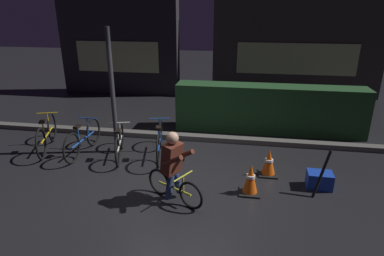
{
  "coord_description": "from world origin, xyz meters",
  "views": [
    {
      "loc": [
        1.17,
        -5.2,
        3.07
      ],
      "look_at": [
        0.2,
        0.6,
        0.9
      ],
      "focal_mm": 30.41,
      "sensor_mm": 36.0,
      "label": 1
    }
  ],
  "objects_px": {
    "parked_bike_center_left": "(120,143)",
    "cyclist": "(174,167)",
    "traffic_cone_far": "(269,163)",
    "blue_crate": "(319,180)",
    "traffic_cone_near": "(250,179)",
    "parked_bike_left_mid": "(83,139)",
    "parked_bike_leftmost": "(47,135)",
    "parked_bike_center_right": "(159,141)",
    "street_post": "(113,93)",
    "closed_umbrella": "(322,174)"
  },
  "relations": [
    {
      "from": "street_post",
      "to": "closed_umbrella",
      "type": "bearing_deg",
      "value": -15.4
    },
    {
      "from": "parked_bike_center_left",
      "to": "blue_crate",
      "type": "xyz_separation_m",
      "value": [
        4.05,
        -0.66,
        -0.17
      ]
    },
    {
      "from": "traffic_cone_near",
      "to": "parked_bike_left_mid",
      "type": "bearing_deg",
      "value": 163.42
    },
    {
      "from": "parked_bike_center_left",
      "to": "parked_bike_center_right",
      "type": "xyz_separation_m",
      "value": [
        0.85,
        0.16,
        0.03
      ]
    },
    {
      "from": "street_post",
      "to": "parked_bike_center_right",
      "type": "distance_m",
      "value": 1.44
    },
    {
      "from": "parked_bike_leftmost",
      "to": "parked_bike_center_left",
      "type": "bearing_deg",
      "value": -112.57
    },
    {
      "from": "traffic_cone_far",
      "to": "blue_crate",
      "type": "bearing_deg",
      "value": -21.3
    },
    {
      "from": "street_post",
      "to": "parked_bike_leftmost",
      "type": "relative_size",
      "value": 1.65
    },
    {
      "from": "parked_bike_center_right",
      "to": "traffic_cone_far",
      "type": "relative_size",
      "value": 3.18
    },
    {
      "from": "parked_bike_center_left",
      "to": "cyclist",
      "type": "relative_size",
      "value": 1.2
    },
    {
      "from": "traffic_cone_far",
      "to": "closed_umbrella",
      "type": "xyz_separation_m",
      "value": [
        0.84,
        -0.6,
        0.15
      ]
    },
    {
      "from": "traffic_cone_far",
      "to": "parked_bike_left_mid",
      "type": "bearing_deg",
      "value": 175.05
    },
    {
      "from": "traffic_cone_far",
      "to": "parked_bike_leftmost",
      "type": "bearing_deg",
      "value": 175.16
    },
    {
      "from": "parked_bike_center_left",
      "to": "traffic_cone_near",
      "type": "bearing_deg",
      "value": -126.66
    },
    {
      "from": "parked_bike_leftmost",
      "to": "traffic_cone_far",
      "type": "bearing_deg",
      "value": -114.12
    },
    {
      "from": "closed_umbrella",
      "to": "traffic_cone_far",
      "type": "bearing_deg",
      "value": 101.95
    },
    {
      "from": "traffic_cone_far",
      "to": "closed_umbrella",
      "type": "height_order",
      "value": "closed_umbrella"
    },
    {
      "from": "parked_bike_leftmost",
      "to": "closed_umbrella",
      "type": "height_order",
      "value": "closed_umbrella"
    },
    {
      "from": "street_post",
      "to": "traffic_cone_far",
      "type": "xyz_separation_m",
      "value": [
        3.33,
        -0.55,
        -1.11
      ]
    },
    {
      "from": "cyclist",
      "to": "parked_bike_center_left",
      "type": "bearing_deg",
      "value": 164.87
    },
    {
      "from": "traffic_cone_far",
      "to": "cyclist",
      "type": "bearing_deg",
      "value": -143.99
    },
    {
      "from": "parked_bike_left_mid",
      "to": "parked_bike_center_left",
      "type": "bearing_deg",
      "value": -91.36
    },
    {
      "from": "parked_bike_left_mid",
      "to": "traffic_cone_near",
      "type": "bearing_deg",
      "value": -105.82
    },
    {
      "from": "parked_bike_leftmost",
      "to": "parked_bike_center_right",
      "type": "xyz_separation_m",
      "value": [
        2.64,
        0.06,
        -0.0
      ]
    },
    {
      "from": "traffic_cone_near",
      "to": "blue_crate",
      "type": "distance_m",
      "value": 1.31
    },
    {
      "from": "street_post",
      "to": "blue_crate",
      "type": "distance_m",
      "value": 4.48
    },
    {
      "from": "parked_bike_center_left",
      "to": "cyclist",
      "type": "distance_m",
      "value": 2.17
    },
    {
      "from": "blue_crate",
      "to": "parked_bike_leftmost",
      "type": "bearing_deg",
      "value": 172.54
    },
    {
      "from": "traffic_cone_far",
      "to": "cyclist",
      "type": "relative_size",
      "value": 0.43
    },
    {
      "from": "parked_bike_leftmost",
      "to": "blue_crate",
      "type": "distance_m",
      "value": 5.89
    },
    {
      "from": "parked_bike_center_right",
      "to": "traffic_cone_far",
      "type": "height_order",
      "value": "parked_bike_center_right"
    },
    {
      "from": "closed_umbrella",
      "to": "street_post",
      "type": "bearing_deg",
      "value": 121.76
    },
    {
      "from": "traffic_cone_near",
      "to": "traffic_cone_far",
      "type": "distance_m",
      "value": 0.83
    },
    {
      "from": "parked_bike_leftmost",
      "to": "closed_umbrella",
      "type": "distance_m",
      "value": 5.88
    },
    {
      "from": "parked_bike_center_right",
      "to": "blue_crate",
      "type": "distance_m",
      "value": 3.31
    },
    {
      "from": "parked_bike_center_right",
      "to": "closed_umbrella",
      "type": "xyz_separation_m",
      "value": [
        3.16,
        -1.07,
        0.04
      ]
    },
    {
      "from": "parked_bike_left_mid",
      "to": "blue_crate",
      "type": "distance_m",
      "value": 4.97
    },
    {
      "from": "parked_bike_left_mid",
      "to": "street_post",
      "type": "bearing_deg",
      "value": -72.79
    },
    {
      "from": "blue_crate",
      "to": "closed_umbrella",
      "type": "relative_size",
      "value": 0.52
    },
    {
      "from": "traffic_cone_near",
      "to": "closed_umbrella",
      "type": "distance_m",
      "value": 1.21
    },
    {
      "from": "parked_bike_center_left",
      "to": "parked_bike_center_right",
      "type": "relative_size",
      "value": 0.88
    },
    {
      "from": "parked_bike_left_mid",
      "to": "traffic_cone_near",
      "type": "distance_m",
      "value": 3.83
    },
    {
      "from": "street_post",
      "to": "blue_crate",
      "type": "height_order",
      "value": "street_post"
    },
    {
      "from": "parked_bike_center_left",
      "to": "traffic_cone_near",
      "type": "distance_m",
      "value": 3.01
    },
    {
      "from": "parked_bike_leftmost",
      "to": "closed_umbrella",
      "type": "bearing_deg",
      "value": -119.21
    },
    {
      "from": "street_post",
      "to": "parked_bike_leftmost",
      "type": "xyz_separation_m",
      "value": [
        -1.62,
        -0.14,
        -1.01
      ]
    },
    {
      "from": "street_post",
      "to": "parked_bike_left_mid",
      "type": "xyz_separation_m",
      "value": [
        -0.7,
        -0.21,
        -1.03
      ]
    },
    {
      "from": "parked_bike_center_left",
      "to": "parked_bike_left_mid",
      "type": "bearing_deg",
      "value": 71.92
    },
    {
      "from": "blue_crate",
      "to": "cyclist",
      "type": "bearing_deg",
      "value": -161.62
    },
    {
      "from": "street_post",
      "to": "blue_crate",
      "type": "bearing_deg",
      "value": -12.05
    }
  ]
}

